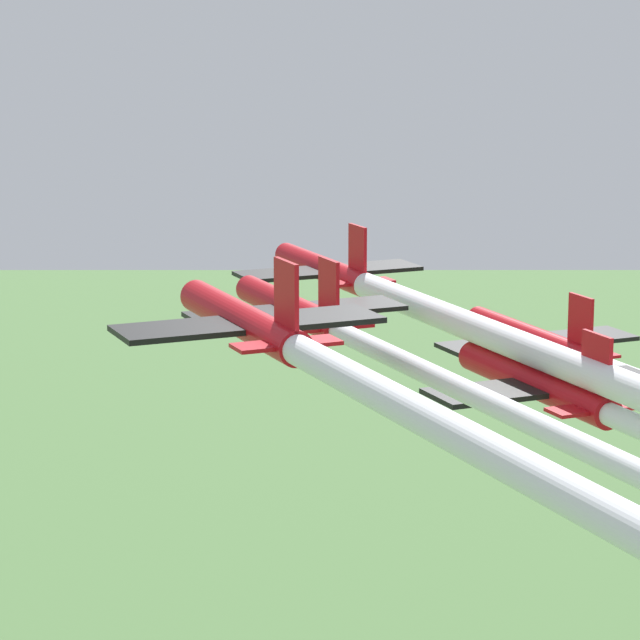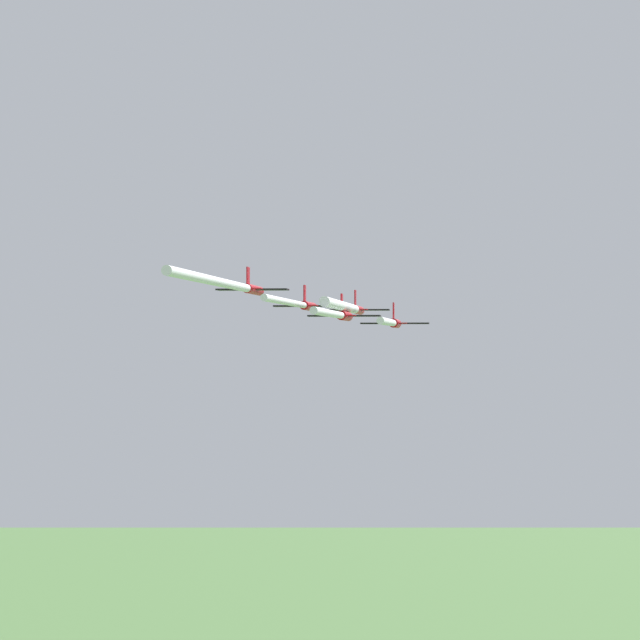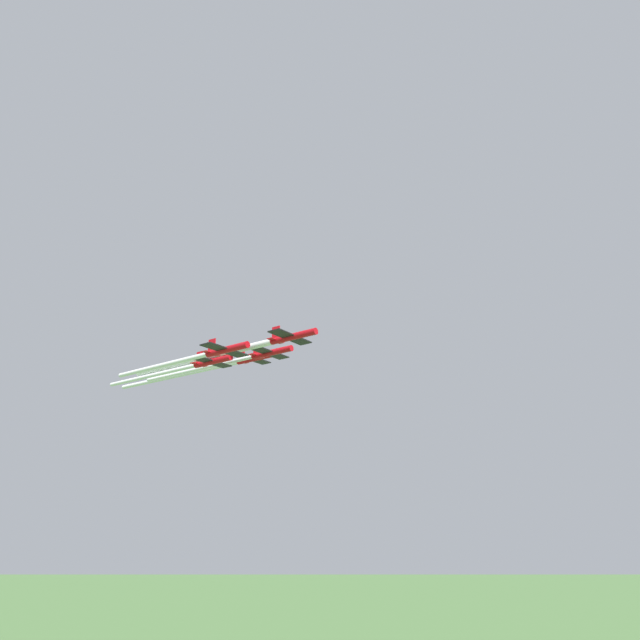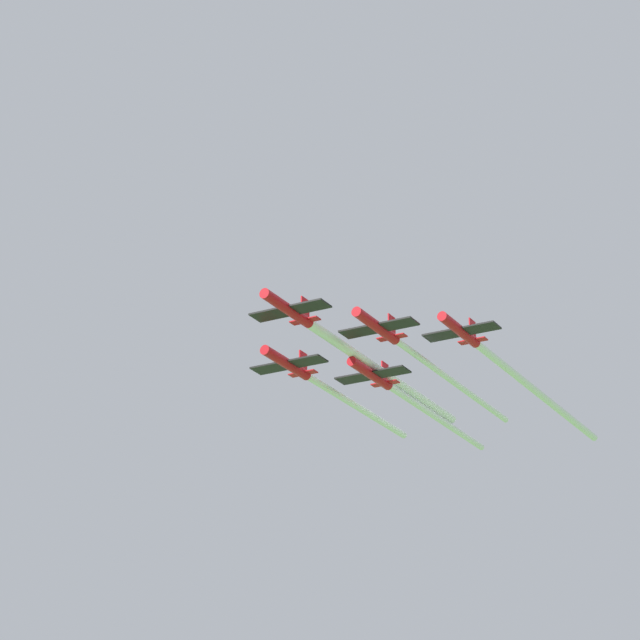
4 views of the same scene
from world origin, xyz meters
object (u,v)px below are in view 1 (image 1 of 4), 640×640
at_px(jet_1, 294,309).
at_px(jet_4, 540,384).
at_px(jet_0, 326,269).
at_px(jet_3, 246,321).
at_px(jet_2, 535,339).

xyz_separation_m(jet_1, jet_4, (12.22, -3.89, -1.65)).
distance_m(jet_0, jet_4, 22.14).
relative_size(jet_1, jet_4, 1.00).
height_order(jet_0, jet_3, jet_3).
height_order(jet_2, jet_3, jet_3).
bearing_deg(jet_2, jet_3, -150.46).
distance_m(jet_1, jet_4, 12.93).
relative_size(jet_0, jet_1, 1.00).
bearing_deg(jet_1, jet_2, 0.00).
bearing_deg(jet_1, jet_4, -59.53).
height_order(jet_3, jet_4, jet_3).
distance_m(jet_0, jet_1, 12.82).
bearing_deg(jet_4, jet_1, 120.47).
bearing_deg(jet_3, jet_0, 59.53).
xyz_separation_m(jet_0, jet_4, (14.76, -16.45, -1.30)).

